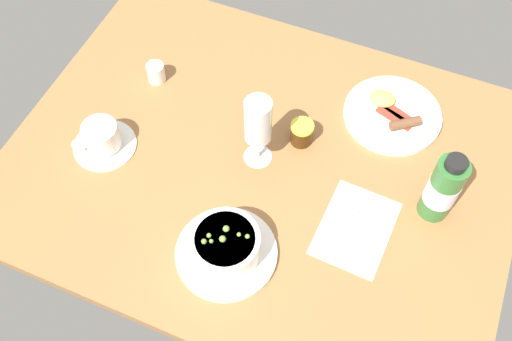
{
  "coord_description": "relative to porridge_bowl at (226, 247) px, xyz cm",
  "views": [
    {
      "loc": [
        26.08,
        -65.33,
        107.88
      ],
      "look_at": [
        1.08,
        -5.71,
        5.11
      ],
      "focal_mm": 40.92,
      "sensor_mm": 36.0,
      "label": 1
    }
  ],
  "objects": [
    {
      "name": "jam_jar",
      "position": [
        4.0,
        32.02,
        -0.78
      ],
      "size": [
        5.17,
        5.17,
        5.68
      ],
      "color": "#41240B",
      "rests_on": "ground_plane"
    },
    {
      "name": "wine_glass",
      "position": [
        -3.26,
        24.13,
        8.72
      ],
      "size": [
        6.31,
        6.31,
        18.83
      ],
      "color": "white",
      "rests_on": "ground_plane"
    },
    {
      "name": "ground_plane",
      "position": [
        -2.08,
        23.4,
        -5.16
      ],
      "size": [
        110.0,
        84.0,
        3.0
      ],
      "primitive_type": "cube",
      "color": "#9E6B3D"
    },
    {
      "name": "creamer_jug",
      "position": [
        -34.51,
        35.6,
        -1.2
      ],
      "size": [
        4.94,
        4.48,
        5.31
      ],
      "color": "white",
      "rests_on": "ground_plane"
    },
    {
      "name": "breakfast_plate",
      "position": [
        21.0,
        46.59,
        -2.71
      ],
      "size": [
        22.57,
        22.57,
        3.7
      ],
      "color": "white",
      "rests_on": "ground_plane"
    },
    {
      "name": "cutlery_setting",
      "position": [
        22.17,
        15.98,
        -3.41
      ],
      "size": [
        14.86,
        19.74,
        0.9
      ],
      "color": "white",
      "rests_on": "ground_plane"
    },
    {
      "name": "coffee_cup",
      "position": [
        -36.09,
        13.51,
        -0.59
      ],
      "size": [
        14.12,
        14.12,
        6.89
      ],
      "color": "white",
      "rests_on": "ground_plane"
    },
    {
      "name": "porridge_bowl",
      "position": [
        0.0,
        0.0,
        0.0
      ],
      "size": [
        20.43,
        20.43,
        8.29
      ],
      "color": "white",
      "rests_on": "ground_plane"
    },
    {
      "name": "sauce_bottle_green",
      "position": [
        35.55,
        26.04,
        4.97
      ],
      "size": [
        6.47,
        6.47,
        18.66
      ],
      "color": "#337233",
      "rests_on": "ground_plane"
    }
  ]
}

